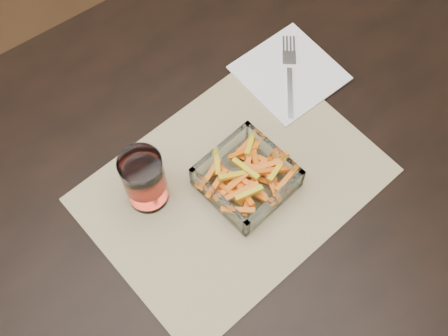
% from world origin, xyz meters
% --- Properties ---
extents(dining_table, '(1.60, 0.90, 0.75)m').
position_xyz_m(dining_table, '(0.00, 0.00, 0.66)').
color(dining_table, black).
rests_on(dining_table, ground).
extents(placemat, '(0.48, 0.37, 0.00)m').
position_xyz_m(placemat, '(0.07, -0.01, 0.75)').
color(placemat, tan).
rests_on(placemat, dining_table).
extents(glass_bowl, '(0.14, 0.14, 0.05)m').
position_xyz_m(glass_bowl, '(0.08, -0.02, 0.77)').
color(glass_bowl, white).
rests_on(glass_bowl, placemat).
extents(tumbler, '(0.07, 0.07, 0.11)m').
position_xyz_m(tumbler, '(-0.05, 0.06, 0.81)').
color(tumbler, white).
rests_on(tumbler, placemat).
extents(napkin, '(0.17, 0.17, 0.00)m').
position_xyz_m(napkin, '(0.28, 0.11, 0.76)').
color(napkin, white).
rests_on(napkin, placemat).
extents(fork, '(0.12, 0.15, 0.00)m').
position_xyz_m(fork, '(0.27, 0.11, 0.76)').
color(fork, silver).
rests_on(fork, napkin).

